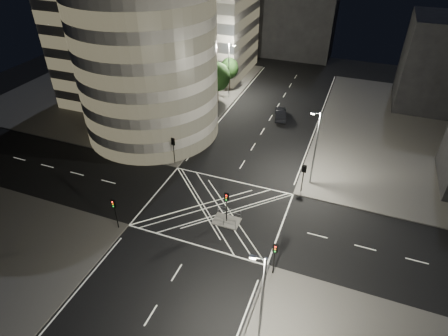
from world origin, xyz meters
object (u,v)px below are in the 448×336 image
at_px(traffic_signal_island, 227,202).
at_px(central_island, 227,221).
at_px(traffic_signal_fl, 173,146).
at_px(street_lamp_right_near, 261,301).
at_px(traffic_signal_fr, 303,173).
at_px(street_lamp_left_near, 185,111).
at_px(street_lamp_right_far, 315,147).
at_px(traffic_signal_nr, 275,253).
at_px(street_lamp_left_far, 229,69).
at_px(traffic_signal_nl, 115,208).
at_px(sedan, 280,114).

bearing_deg(traffic_signal_island, central_island, 0.00).
bearing_deg(traffic_signal_fl, street_lamp_right_near, -48.76).
distance_m(traffic_signal_fr, street_lamp_left_near, 19.14).
relative_size(central_island, street_lamp_right_far, 0.30).
bearing_deg(traffic_signal_fr, traffic_signal_nr, -90.00).
xyz_separation_m(traffic_signal_fr, street_lamp_left_far, (-18.24, 23.20, 2.63)).
relative_size(street_lamp_left_near, street_lamp_right_near, 1.00).
xyz_separation_m(traffic_signal_fr, street_lamp_right_far, (0.64, 2.20, 2.63)).
height_order(traffic_signal_fl, traffic_signal_fr, same).
distance_m(street_lamp_right_far, street_lamp_right_near, 23.00).
xyz_separation_m(traffic_signal_nl, street_lamp_right_near, (18.24, -7.20, 2.63)).
distance_m(traffic_signal_island, street_lamp_right_near, 14.78).
relative_size(street_lamp_left_near, street_lamp_left_far, 1.00).
bearing_deg(traffic_signal_fl, street_lamp_left_near, 96.97).
bearing_deg(street_lamp_right_near, traffic_signal_island, 120.75).
xyz_separation_m(traffic_signal_nl, sedan, (10.30, 32.24, -2.09)).
xyz_separation_m(central_island, street_lamp_right_far, (7.44, 10.50, 5.47)).
xyz_separation_m(street_lamp_left_near, sedan, (10.94, 13.44, -4.72)).
bearing_deg(street_lamp_left_far, traffic_signal_fl, -88.43).
distance_m(traffic_signal_nr, street_lamp_left_near, 26.32).
height_order(traffic_signal_fr, sedan, traffic_signal_fr).
bearing_deg(street_lamp_right_near, street_lamp_left_far, 113.21).
relative_size(traffic_signal_nr, street_lamp_left_near, 0.40).
distance_m(traffic_signal_fr, street_lamp_left_far, 29.63).
relative_size(traffic_signal_nr, sedan, 0.80).
xyz_separation_m(traffic_signal_nr, traffic_signal_island, (-6.80, 5.30, 0.00)).
distance_m(street_lamp_left_near, sedan, 17.95).
bearing_deg(sedan, street_lamp_left_far, -37.24).
xyz_separation_m(street_lamp_left_far, street_lamp_right_far, (18.87, -21.00, 0.00)).
bearing_deg(traffic_signal_nr, street_lamp_right_near, -84.96).
relative_size(traffic_signal_nl, street_lamp_left_far, 0.40).
height_order(traffic_signal_fl, street_lamp_right_far, street_lamp_right_far).
xyz_separation_m(street_lamp_left_near, street_lamp_right_near, (18.87, -26.00, 0.00)).
bearing_deg(central_island, traffic_signal_fr, 50.67).
relative_size(traffic_signal_fl, traffic_signal_island, 1.00).
distance_m(central_island, traffic_signal_nl, 12.36).
bearing_deg(street_lamp_right_far, street_lamp_left_near, 170.97).
xyz_separation_m(traffic_signal_fl, street_lamp_left_near, (-0.64, 5.20, 2.63)).
xyz_separation_m(central_island, sedan, (-0.50, 26.94, 0.75)).
relative_size(traffic_signal_nl, street_lamp_right_far, 0.40).
relative_size(traffic_signal_fl, sedan, 0.80).
bearing_deg(street_lamp_right_near, traffic_signal_nl, 158.45).
bearing_deg(street_lamp_left_far, street_lamp_right_near, -66.79).
relative_size(traffic_signal_island, street_lamp_left_near, 0.40).
distance_m(traffic_signal_nl, street_lamp_right_near, 19.78).
bearing_deg(traffic_signal_fr, traffic_signal_island, -129.33).
height_order(street_lamp_right_far, street_lamp_right_near, same).
distance_m(central_island, street_lamp_left_far, 33.95).
relative_size(central_island, sedan, 0.60).
height_order(traffic_signal_nl, street_lamp_right_near, street_lamp_right_near).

